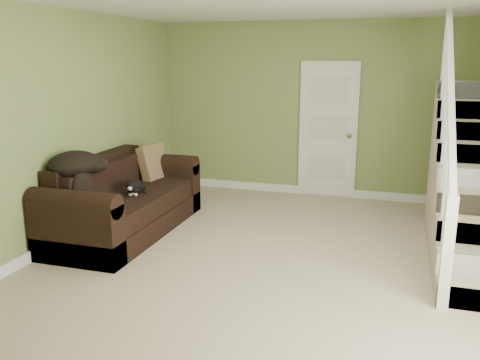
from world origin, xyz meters
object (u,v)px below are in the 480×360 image
Objects in this scene: sofa at (123,204)px; banana at (119,203)px; cat at (134,187)px; side_table at (153,185)px.

banana is (0.24, -0.49, 0.17)m from sofa.
cat is at bearing 93.87° from banana.
sofa reaches higher than banana.
banana is at bearing -63.61° from sofa.
banana is (0.43, -1.65, 0.22)m from side_table.
cat is 2.45× the size of banana.
cat is at bearing -72.93° from side_table.
side_table is at bearing 95.26° from cat.
cat is at bearing -10.63° from sofa.
sofa is at bearing 112.64° from banana.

